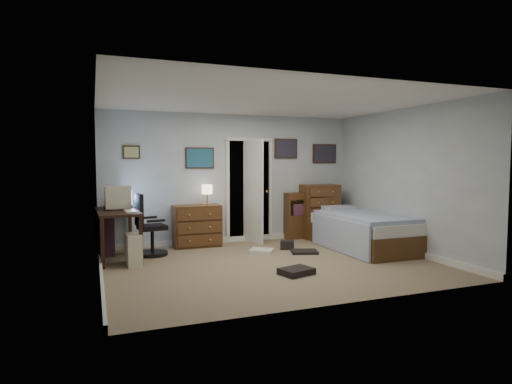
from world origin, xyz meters
TOP-DOWN VIEW (x-y plane):
  - floor at (0.00, 0.00)m, footprint 5.00×4.00m
  - computer_desk at (-2.29, 1.24)m, footprint 0.69×1.40m
  - crt_monitor at (-2.18, 1.40)m, footprint 0.43×0.40m
  - keyboard at (-2.02, 0.90)m, footprint 0.18×0.43m
  - pc_tower at (-2.00, 0.70)m, footprint 0.24×0.45m
  - office_chair at (-1.70, 1.28)m, footprint 0.58×0.58m
  - media_stack at (-2.32, 1.47)m, footprint 0.18×0.18m
  - low_dresser at (-0.76, 1.77)m, footprint 0.87×0.44m
  - table_lamp at (-0.56, 1.77)m, footprint 0.19×0.19m
  - doorway at (0.35, 2.27)m, footprint 0.96×1.12m
  - tall_dresser at (1.82, 1.75)m, footprint 0.78×0.49m
  - headboard_bookcase at (1.63, 1.86)m, footprint 1.05×0.28m
  - bed at (1.98, 0.49)m, footprint 1.16×2.14m
  - wall_posters at (0.57, 1.98)m, footprint 4.38×0.04m
  - floor_clutter at (0.38, 0.22)m, footprint 1.28×2.01m

SIDE VIEW (x-z plane):
  - floor at x=0.00m, z-range -0.02..0.00m
  - floor_clutter at x=0.38m, z-range -0.03..0.12m
  - pc_tower at x=-2.00m, z-range 0.00..0.48m
  - bed at x=1.98m, z-range -0.02..0.68m
  - low_dresser at x=-0.76m, z-range 0.00..0.77m
  - office_chair at x=-1.70m, z-range -0.12..0.93m
  - media_stack at x=-2.32m, z-range 0.00..0.85m
  - headboard_bookcase at x=1.63m, z-range 0.03..0.97m
  - tall_dresser at x=1.82m, z-range 0.00..1.11m
  - computer_desk at x=-2.29m, z-range 0.21..1.01m
  - keyboard at x=-2.02m, z-range 0.79..0.82m
  - crt_monitor at x=-2.18m, z-range 0.80..1.18m
  - doorway at x=0.35m, z-range -0.02..2.03m
  - table_lamp at x=-0.56m, z-range 0.86..1.24m
  - wall_posters at x=0.57m, z-range 1.45..2.05m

